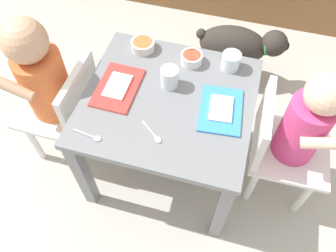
{
  "coord_description": "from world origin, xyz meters",
  "views": [
    {
      "loc": [
        0.2,
        -0.7,
        1.38
      ],
      "look_at": [
        0.0,
        0.0,
        0.3
      ],
      "focal_mm": 36.56,
      "sensor_mm": 36.0,
      "label": 1
    }
  ],
  "objects_px": {
    "veggie_bowl_near": "(143,45)",
    "food_tray_right": "(221,110)",
    "spoon_by_left_tray": "(90,136)",
    "water_cup_right": "(231,62)",
    "food_tray_left": "(118,87)",
    "spoon_by_right_tray": "(153,134)",
    "seated_child_left": "(46,81)",
    "dining_table": "(168,113)",
    "seated_child_right": "(299,128)",
    "dog": "(239,46)",
    "water_cup_left": "(170,78)",
    "cereal_bowl_right_side": "(192,58)"
  },
  "relations": [
    {
      "from": "veggie_bowl_near",
      "to": "food_tray_right",
      "type": "bearing_deg",
      "value": -32.11
    },
    {
      "from": "veggie_bowl_near",
      "to": "spoon_by_left_tray",
      "type": "xyz_separation_m",
      "value": [
        -0.04,
        -0.42,
        -0.02
      ]
    },
    {
      "from": "water_cup_right",
      "to": "veggie_bowl_near",
      "type": "height_order",
      "value": "water_cup_right"
    },
    {
      "from": "food_tray_left",
      "to": "spoon_by_right_tray",
      "type": "bearing_deg",
      "value": -40.34
    },
    {
      "from": "seated_child_left",
      "to": "dining_table",
      "type": "bearing_deg",
      "value": 2.45
    },
    {
      "from": "dining_table",
      "to": "food_tray_right",
      "type": "relative_size",
      "value": 2.83
    },
    {
      "from": "seated_child_right",
      "to": "food_tray_left",
      "type": "bearing_deg",
      "value": -176.76
    },
    {
      "from": "food_tray_right",
      "to": "water_cup_right",
      "type": "distance_m",
      "value": 0.21
    },
    {
      "from": "spoon_by_left_tray",
      "to": "seated_child_right",
      "type": "bearing_deg",
      "value": 20.8
    },
    {
      "from": "dining_table",
      "to": "dog",
      "type": "relative_size",
      "value": 1.32
    },
    {
      "from": "seated_child_left",
      "to": "spoon_by_right_tray",
      "type": "xyz_separation_m",
      "value": [
        0.45,
        -0.13,
        0.03
      ]
    },
    {
      "from": "food_tray_left",
      "to": "water_cup_left",
      "type": "relative_size",
      "value": 2.84
    },
    {
      "from": "seated_child_right",
      "to": "veggie_bowl_near",
      "type": "bearing_deg",
      "value": 163.78
    },
    {
      "from": "food_tray_right",
      "to": "seated_child_left",
      "type": "bearing_deg",
      "value": -178.38
    },
    {
      "from": "seated_child_left",
      "to": "water_cup_left",
      "type": "xyz_separation_m",
      "value": [
        0.44,
        0.08,
        0.06
      ]
    },
    {
      "from": "cereal_bowl_right_side",
      "to": "food_tray_left",
      "type": "bearing_deg",
      "value": -138.58
    },
    {
      "from": "food_tray_left",
      "to": "veggie_bowl_near",
      "type": "bearing_deg",
      "value": 83.46
    },
    {
      "from": "dining_table",
      "to": "spoon_by_left_tray",
      "type": "distance_m",
      "value": 0.3
    },
    {
      "from": "food_tray_left",
      "to": "spoon_by_left_tray",
      "type": "xyz_separation_m",
      "value": [
        -0.01,
        -0.21,
        -0.0
      ]
    },
    {
      "from": "seated_child_left",
      "to": "seated_child_right",
      "type": "bearing_deg",
      "value": 3.4
    },
    {
      "from": "seated_child_left",
      "to": "veggie_bowl_near",
      "type": "xyz_separation_m",
      "value": [
        0.3,
        0.23,
        0.04
      ]
    },
    {
      "from": "seated_child_left",
      "to": "cereal_bowl_right_side",
      "type": "xyz_separation_m",
      "value": [
        0.49,
        0.21,
        0.05
      ]
    },
    {
      "from": "food_tray_left",
      "to": "cereal_bowl_right_side",
      "type": "bearing_deg",
      "value": 41.42
    },
    {
      "from": "seated_child_left",
      "to": "food_tray_left",
      "type": "height_order",
      "value": "seated_child_left"
    },
    {
      "from": "seated_child_right",
      "to": "dog",
      "type": "relative_size",
      "value": 1.53
    },
    {
      "from": "cereal_bowl_right_side",
      "to": "spoon_by_right_tray",
      "type": "xyz_separation_m",
      "value": [
        -0.04,
        -0.34,
        -0.02
      ]
    },
    {
      "from": "seated_child_right",
      "to": "spoon_by_right_tray",
      "type": "bearing_deg",
      "value": -157.9
    },
    {
      "from": "food_tray_left",
      "to": "water_cup_left",
      "type": "distance_m",
      "value": 0.18
    },
    {
      "from": "water_cup_right",
      "to": "seated_child_left",
      "type": "bearing_deg",
      "value": -160.52
    },
    {
      "from": "seated_child_left",
      "to": "water_cup_right",
      "type": "bearing_deg",
      "value": 19.48
    },
    {
      "from": "seated_child_left",
      "to": "dog",
      "type": "bearing_deg",
      "value": 44.27
    },
    {
      "from": "food_tray_right",
      "to": "spoon_by_left_tray",
      "type": "xyz_separation_m",
      "value": [
        -0.38,
        -0.21,
        -0.0
      ]
    },
    {
      "from": "food_tray_right",
      "to": "dog",
      "type": "bearing_deg",
      "value": 89.31
    },
    {
      "from": "food_tray_left",
      "to": "spoon_by_left_tray",
      "type": "distance_m",
      "value": 0.21
    },
    {
      "from": "dog",
      "to": "food_tray_left",
      "type": "distance_m",
      "value": 0.76
    },
    {
      "from": "spoon_by_left_tray",
      "to": "spoon_by_right_tray",
      "type": "height_order",
      "value": "same"
    },
    {
      "from": "food_tray_left",
      "to": "food_tray_right",
      "type": "relative_size",
      "value": 1.01
    },
    {
      "from": "dog",
      "to": "veggie_bowl_near",
      "type": "relative_size",
      "value": 4.94
    },
    {
      "from": "cereal_bowl_right_side",
      "to": "spoon_by_right_tray",
      "type": "distance_m",
      "value": 0.34
    },
    {
      "from": "seated_child_left",
      "to": "spoon_by_left_tray",
      "type": "xyz_separation_m",
      "value": [
        0.26,
        -0.19,
        0.03
      ]
    },
    {
      "from": "dog",
      "to": "spoon_by_right_tray",
      "type": "bearing_deg",
      "value": -104.39
    },
    {
      "from": "seated_child_left",
      "to": "dog",
      "type": "distance_m",
      "value": 0.93
    },
    {
      "from": "water_cup_left",
      "to": "water_cup_right",
      "type": "bearing_deg",
      "value": 36.23
    },
    {
      "from": "food_tray_right",
      "to": "spoon_by_left_tray",
      "type": "bearing_deg",
      "value": -150.91
    },
    {
      "from": "seated_child_left",
      "to": "water_cup_left",
      "type": "height_order",
      "value": "seated_child_left"
    },
    {
      "from": "cereal_bowl_right_side",
      "to": "dining_table",
      "type": "bearing_deg",
      "value": -100.69
    },
    {
      "from": "seated_child_left",
      "to": "spoon_by_right_tray",
      "type": "relative_size",
      "value": 8.19
    },
    {
      "from": "water_cup_right",
      "to": "veggie_bowl_near",
      "type": "bearing_deg",
      "value": 178.69
    },
    {
      "from": "water_cup_left",
      "to": "cereal_bowl_right_side",
      "type": "distance_m",
      "value": 0.14
    },
    {
      "from": "water_cup_left",
      "to": "spoon_by_left_tray",
      "type": "distance_m",
      "value": 0.33
    }
  ]
}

